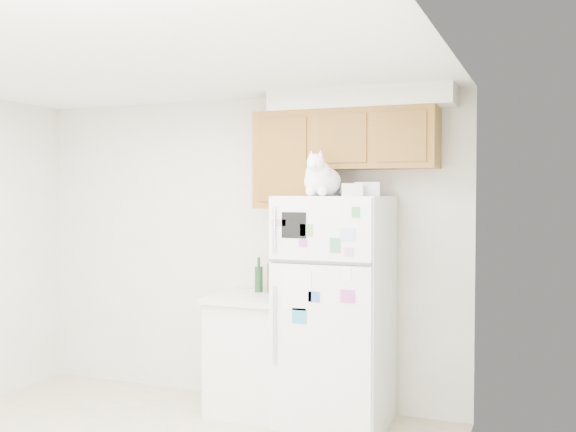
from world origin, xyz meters
The scene contains 8 objects.
room_shell centered at (0.12, 0.24, 1.67)m, with size 3.84×4.04×2.52m.
refrigerator centered at (0.94, 1.61, 0.85)m, with size 0.76×0.78×1.70m.
base_counter centered at (0.25, 1.68, 0.46)m, with size 0.64×0.64×0.92m.
cat centered at (0.88, 1.48, 1.82)m, with size 0.32×0.46×0.33m.
storage_box_back centered at (1.15, 1.68, 1.75)m, with size 0.18×0.13×0.10m, color white.
storage_box_front centered at (1.09, 1.54, 1.74)m, with size 0.15×0.11×0.09m, color white.
bottle_green centered at (0.22, 1.84, 1.06)m, with size 0.07×0.07×0.28m, color #19381E, non-canonical shape.
bottle_amber centered at (0.35, 1.83, 1.08)m, with size 0.08×0.08×0.33m, color #593814, non-canonical shape.
Camera 1 is at (2.43, -3.10, 1.73)m, focal length 42.00 mm.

